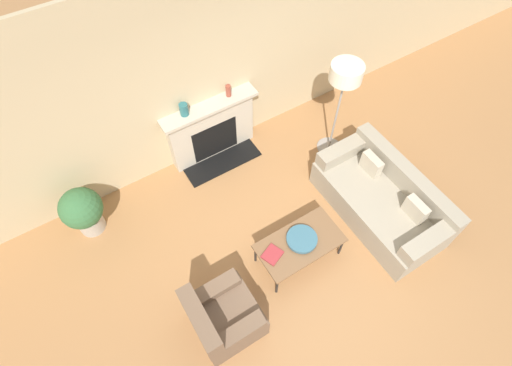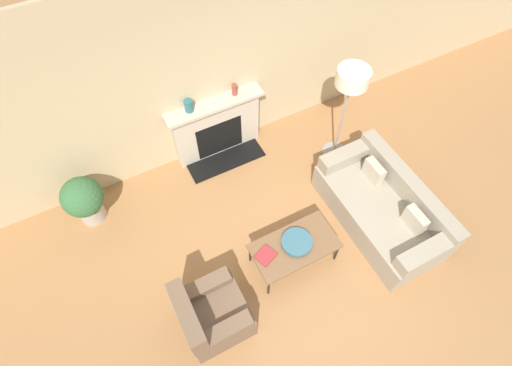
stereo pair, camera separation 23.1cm
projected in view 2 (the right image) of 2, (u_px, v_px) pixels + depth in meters
ground_plane at (309, 275)px, 5.22m from camera, size 18.00×18.00×0.00m
wall_back at (217, 68)px, 5.32m from camera, size 18.00×0.06×2.90m
fireplace at (217, 128)px, 6.00m from camera, size 1.45×0.59×1.02m
couch at (382, 208)px, 5.45m from camera, size 0.94×1.89×0.76m
armchair_near at (211, 315)px, 4.63m from camera, size 0.75×0.75×0.82m
coffee_table at (295, 247)px, 5.01m from camera, size 1.09×0.58×0.43m
bowl at (297, 242)px, 4.97m from camera, size 0.39×0.39×0.06m
book at (266, 255)px, 4.90m from camera, size 0.29×0.27×0.02m
floor_lamp at (351, 86)px, 5.23m from camera, size 0.44×0.44×1.65m
mantel_vase_left at (189, 106)px, 5.41m from camera, size 0.12×0.12×0.18m
mantel_vase_center_left at (234, 89)px, 5.59m from camera, size 0.08×0.08×0.18m
potted_plant at (84, 199)px, 5.34m from camera, size 0.56×0.56×0.79m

